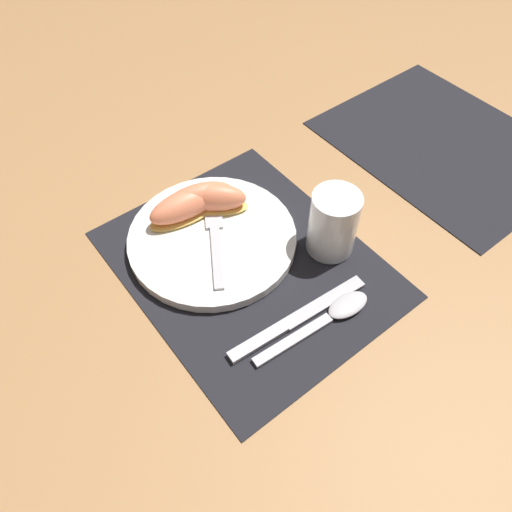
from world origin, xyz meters
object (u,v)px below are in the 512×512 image
at_px(plate, 212,239).
at_px(juice_glass, 333,226).
at_px(knife, 295,320).
at_px(spoon, 334,314).
at_px(citrus_wedge_0, 212,199).
at_px(citrus_wedge_1, 198,200).
at_px(fork, 215,232).
at_px(citrus_wedge_2, 187,205).

relative_size(plate, juice_glass, 2.47).
relative_size(juice_glass, knife, 0.47).
distance_m(spoon, citrus_wedge_0, 0.26).
xyz_separation_m(citrus_wedge_0, citrus_wedge_1, (-0.01, -0.02, 0.00)).
distance_m(plate, spoon, 0.22).
xyz_separation_m(fork, citrus_wedge_0, (-0.05, 0.03, 0.02)).
bearing_deg(citrus_wedge_1, citrus_wedge_2, -97.32).
height_order(juice_glass, citrus_wedge_0, juice_glass).
relative_size(citrus_wedge_0, citrus_wedge_2, 0.84).
bearing_deg(citrus_wedge_0, citrus_wedge_1, -119.07).
bearing_deg(citrus_wedge_1, fork, -8.27).
bearing_deg(citrus_wedge_1, citrus_wedge_0, 60.93).
height_order(plate, fork, fork).
bearing_deg(knife, plate, -177.21).
distance_m(plate, fork, 0.01).
bearing_deg(citrus_wedge_2, fork, 8.79).
bearing_deg(spoon, juice_glass, 139.54).
height_order(plate, juice_glass, juice_glass).
distance_m(knife, citrus_wedge_1, 0.24).
distance_m(citrus_wedge_0, citrus_wedge_1, 0.02).
bearing_deg(citrus_wedge_0, plate, -36.25).
distance_m(knife, citrus_wedge_2, 0.24).
distance_m(fork, citrus_wedge_2, 0.06).
bearing_deg(citrus_wedge_0, spoon, 4.82).
distance_m(juice_glass, citrus_wedge_0, 0.19).
xyz_separation_m(knife, citrus_wedge_1, (-0.24, 0.01, 0.03)).
relative_size(plate, citrus_wedge_0, 2.27).
xyz_separation_m(spoon, citrus_wedge_1, (-0.27, -0.04, 0.03)).
relative_size(spoon, fork, 1.14).
distance_m(plate, juice_glass, 0.18).
bearing_deg(fork, citrus_wedge_0, 148.62).
bearing_deg(citrus_wedge_0, fork, -31.38).
bearing_deg(spoon, knife, -119.52).
bearing_deg(citrus_wedge_2, spoon, 12.27).
bearing_deg(fork, citrus_wedge_1, 171.73).
xyz_separation_m(fork, citrus_wedge_2, (-0.06, -0.01, 0.02)).
bearing_deg(citrus_wedge_2, citrus_wedge_0, 70.42).
bearing_deg(spoon, plate, -165.28).
bearing_deg(fork, spoon, 13.23).
relative_size(juice_glass, citrus_wedge_0, 0.92).
height_order(juice_glass, spoon, juice_glass).
bearing_deg(plate, citrus_wedge_0, 143.75).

